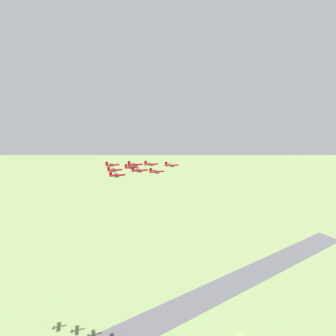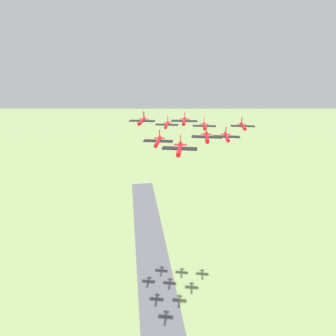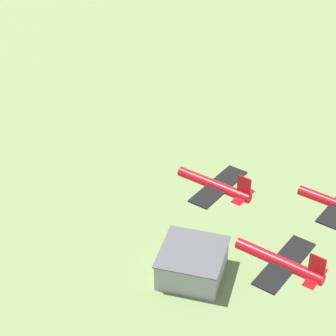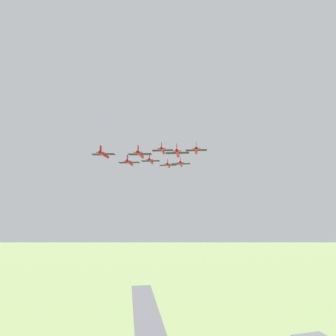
{
  "view_description": "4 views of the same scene",
  "coord_description": "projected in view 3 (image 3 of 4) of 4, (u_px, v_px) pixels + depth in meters",
  "views": [
    {
      "loc": [
        -105.7,
        156.67,
        184.51
      ],
      "look_at": [
        58.38,
        30.68,
        135.09
      ],
      "focal_mm": 28.0,
      "sensor_mm": 36.0,
      "label": 1
    },
    {
      "loc": [
        30.2,
        -38.9,
        162.62
      ],
      "look_at": [
        47.18,
        28.04,
        134.84
      ],
      "focal_mm": 28.0,
      "sensor_mm": 36.0,
      "label": 2
    },
    {
      "loc": [
        123.66,
        45.98,
        190.17
      ],
      "look_at": [
        54.21,
        26.26,
        142.11
      ],
      "focal_mm": 70.0,
      "sensor_mm": 36.0,
      "label": 3
    },
    {
      "loc": [
        91.41,
        185.95,
        109.69
      ],
      "look_at": [
        52.28,
        33.46,
        136.99
      ],
      "focal_mm": 28.0,
      "sensor_mm": 36.0,
      "label": 4
    }
  ],
  "objects": [
    {
      "name": "hangar",
      "position": [
        192.0,
        263.0,
        272.22
      ],
      "size": [
        27.77,
        26.59,
        12.81
      ],
      "color": "gray",
      "rests_on": "ground_plane"
    },
    {
      "name": "jet_0",
      "position": [
        217.0,
        185.0,
        88.95
      ],
      "size": [
        10.87,
        11.17,
        3.77
      ],
      "rotation": [
        0.0,
        0.0,
        2.79
      ],
      "color": "#B20C14"
    },
    {
      "name": "jet_1",
      "position": [
        282.0,
        262.0,
        76.18
      ],
      "size": [
        10.87,
        11.17,
        3.77
      ],
      "rotation": [
        0.0,
        0.0,
        2.79
      ],
      "color": "#B20C14"
    }
  ]
}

